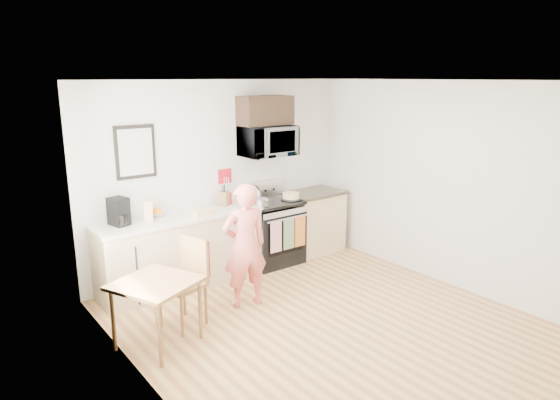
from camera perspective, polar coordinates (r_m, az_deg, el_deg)
floor at (r=5.61m, az=6.13°, el=-14.22°), size 4.60×4.60×0.00m
back_wall at (r=6.92m, az=-6.75°, el=2.70°), size 4.00×0.04×2.60m
left_wall at (r=4.06m, az=-14.49°, el=-5.77°), size 0.04×4.60×2.60m
right_wall at (r=6.63m, az=19.13°, el=1.53°), size 0.04×4.60×2.60m
ceiling at (r=4.94m, az=6.93°, el=13.40°), size 4.00×4.60×0.04m
window at (r=4.73m, az=-18.08°, el=-0.08°), size 0.06×1.40×1.50m
cabinet_left at (r=6.53m, az=-11.25°, el=-5.92°), size 2.10×0.60×0.90m
countertop_left at (r=6.39m, az=-11.45°, el=-1.95°), size 2.14×0.64×0.04m
cabinet_right at (r=7.70m, az=3.78°, el=-2.58°), size 0.84×0.60×0.90m
countertop_right at (r=7.58m, az=3.84°, el=0.82°), size 0.88×0.64×0.04m
range at (r=7.21m, az=-0.91°, el=-3.83°), size 0.76×0.70×1.16m
microwave at (r=7.00m, az=-1.46°, el=6.74°), size 0.76×0.51×0.42m
upper_cabinet at (r=7.00m, az=-1.70°, el=10.19°), size 0.76×0.35×0.40m
wall_art at (r=6.31m, az=-16.20°, el=5.30°), size 0.50×0.04×0.65m
wall_trivet at (r=6.93m, az=-6.33°, el=2.74°), size 0.20×0.02×0.20m
person at (r=5.79m, az=-4.04°, el=-5.23°), size 0.59×0.44×1.48m
dining_table at (r=5.14m, az=-14.00°, el=-9.82°), size 0.83×0.83×0.68m
chair at (r=5.53m, az=-10.13°, el=-7.69°), size 0.54×0.50×0.96m
knife_block at (r=6.77m, az=-6.41°, el=0.16°), size 0.13×0.15×0.19m
utensil_crock at (r=6.83m, az=-6.06°, el=0.77°), size 0.12×0.12×0.37m
fruit_bowl at (r=6.41m, az=-13.91°, el=-1.44°), size 0.30×0.30×0.11m
milk_carton at (r=6.16m, az=-14.82°, el=-1.25°), size 0.13×0.13×0.26m
coffee_maker at (r=6.13m, az=-17.92°, el=-1.35°), size 0.23×0.29×0.33m
bread_bag at (r=6.28m, az=-8.76°, el=-1.46°), size 0.27×0.14×0.10m
cake at (r=7.14m, az=1.27°, el=0.44°), size 0.29×0.29×0.10m
kettle at (r=7.00m, az=-2.95°, el=0.61°), size 0.19×0.19×0.24m
pot at (r=6.79m, az=-2.06°, el=-0.26°), size 0.19×0.31×0.09m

